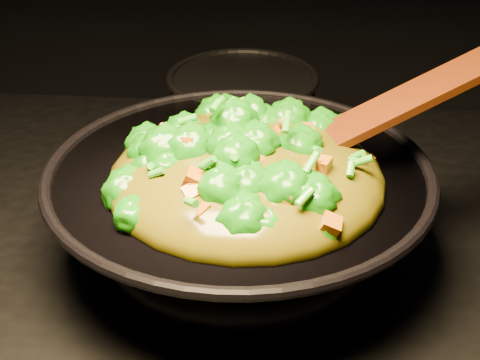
# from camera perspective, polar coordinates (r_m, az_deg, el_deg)

# --- Properties ---
(wok) EXTENTS (0.42, 0.42, 0.11)m
(wok) POSITION_cam_1_polar(r_m,az_deg,el_deg) (0.77, -0.07, -2.86)
(wok) COLOR black
(wok) RESTS_ON stovetop
(stir_fry) EXTENTS (0.35, 0.35, 0.09)m
(stir_fry) POSITION_cam_1_polar(r_m,az_deg,el_deg) (0.69, 0.50, 2.97)
(stir_fry) COLOR #1A7B08
(stir_fry) RESTS_ON wok
(spatula) EXTENTS (0.30, 0.14, 0.13)m
(spatula) POSITION_cam_1_polar(r_m,az_deg,el_deg) (0.74, 10.42, 4.91)
(spatula) COLOR #3B1B06
(spatula) RESTS_ON wok
(back_pot) EXTENTS (0.24, 0.24, 0.11)m
(back_pot) POSITION_cam_1_polar(r_m,az_deg,el_deg) (0.98, 0.21, 5.29)
(back_pot) COLOR black
(back_pot) RESTS_ON stovetop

